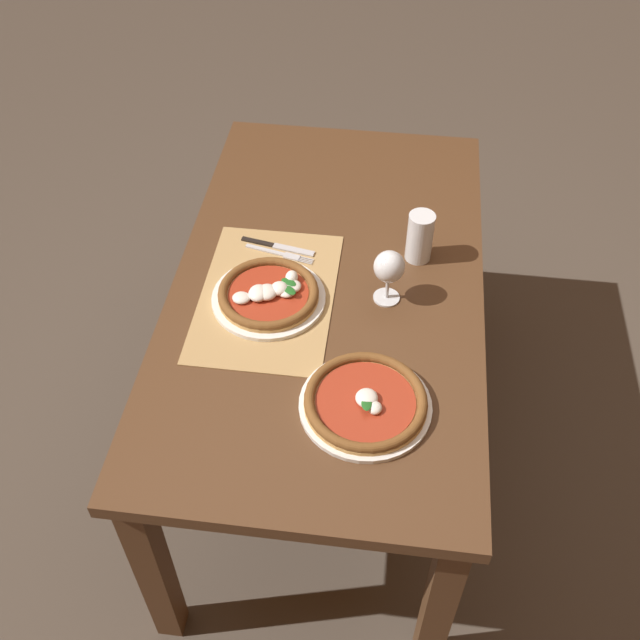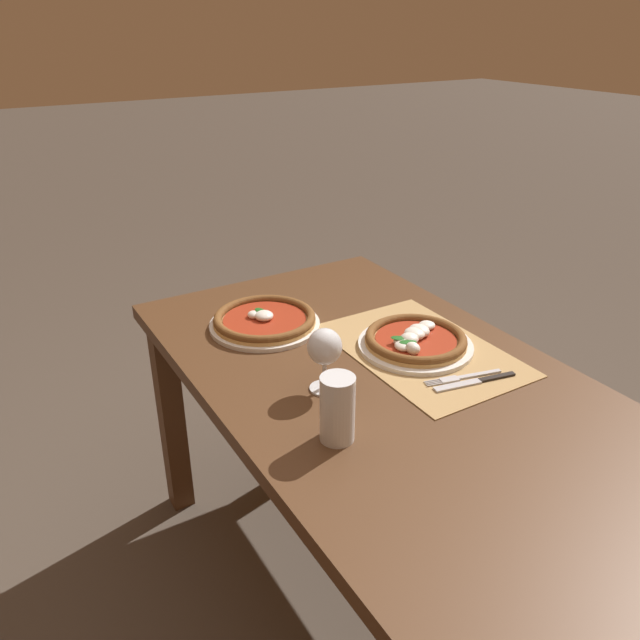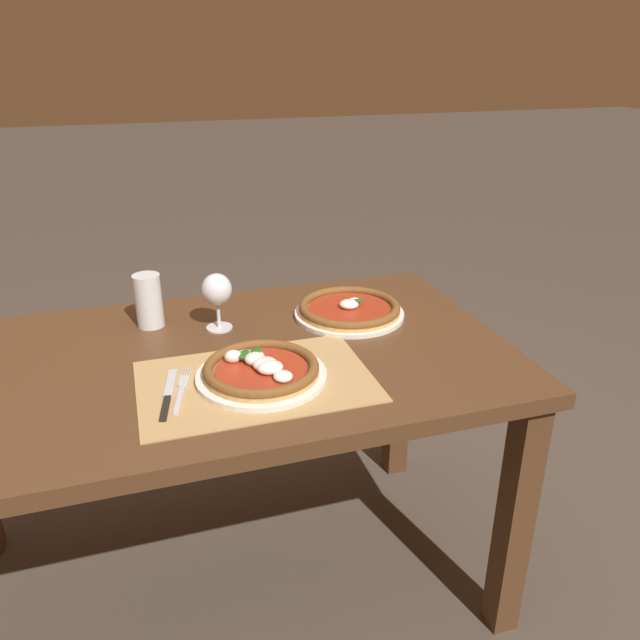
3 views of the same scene
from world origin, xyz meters
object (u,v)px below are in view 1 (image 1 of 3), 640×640
(pint_glass, at_px, (420,238))
(fork, at_px, (280,254))
(pizza_near, at_px, (269,294))
(pizza_far, at_px, (366,402))
(knife, at_px, (278,246))
(wine_glass, at_px, (389,269))

(pint_glass, relative_size, fork, 0.73)
(pizza_near, bearing_deg, pint_glass, 120.16)
(pizza_near, xyz_separation_m, pizza_far, (0.31, 0.28, -0.00))
(pizza_near, relative_size, knife, 1.39)
(wine_glass, xyz_separation_m, knife, (-0.16, -0.32, -0.10))
(pizza_near, relative_size, fork, 1.50)
(pint_glass, distance_m, fork, 0.39)
(pizza_far, distance_m, wine_glass, 0.37)
(wine_glass, height_order, fork, wine_glass)
(pint_glass, bearing_deg, knife, -88.34)
(pizza_near, bearing_deg, pizza_far, 41.63)
(pizza_far, xyz_separation_m, wine_glass, (-0.36, 0.02, 0.09))
(wine_glass, height_order, pint_glass, wine_glass)
(pizza_far, distance_m, knife, 0.60)
(pint_glass, xyz_separation_m, fork, (0.04, -0.38, -0.06))
(pizza_far, height_order, fork, pizza_far)
(fork, bearing_deg, pizza_near, 0.45)
(pint_glass, distance_m, knife, 0.40)
(wine_glass, distance_m, pint_glass, 0.19)
(pizza_near, relative_size, wine_glass, 1.92)
(fork, bearing_deg, wine_glass, 66.70)
(pizza_near, xyz_separation_m, fork, (-0.18, -0.00, -0.02))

